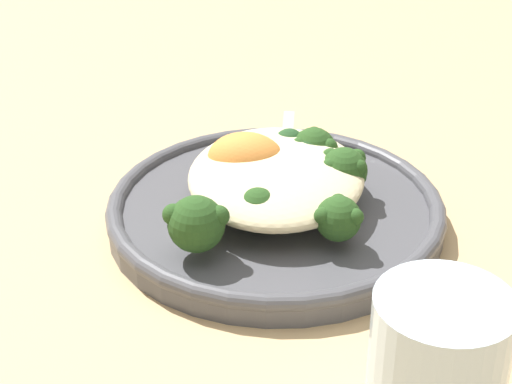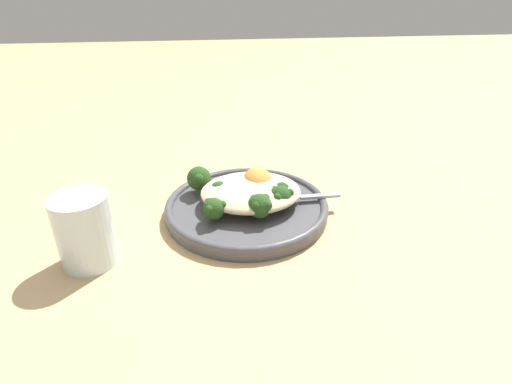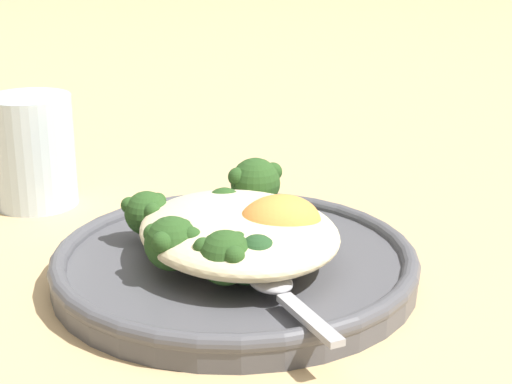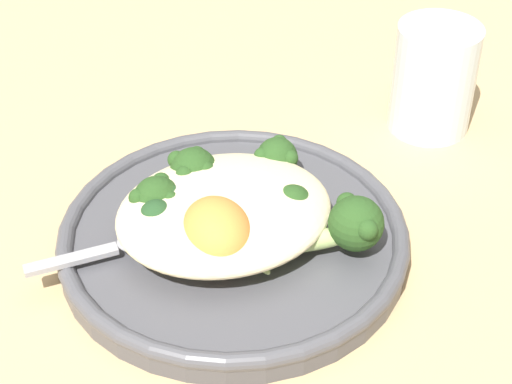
{
  "view_description": "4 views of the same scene",
  "coord_description": "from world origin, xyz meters",
  "px_view_note": "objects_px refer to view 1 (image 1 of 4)",
  "views": [
    {
      "loc": [
        0.53,
        0.01,
        0.33
      ],
      "look_at": [
        0.02,
        -0.03,
        0.03
      ],
      "focal_mm": 60.0,
      "sensor_mm": 36.0,
      "label": 1
    },
    {
      "loc": [
        0.06,
        0.49,
        0.31
      ],
      "look_at": [
        -0.01,
        -0.01,
        0.04
      ],
      "focal_mm": 28.0,
      "sensor_mm": 36.0,
      "label": 2
    },
    {
      "loc": [
        -0.46,
        0.19,
        0.24
      ],
      "look_at": [
        0.0,
        -0.03,
        0.06
      ],
      "focal_mm": 60.0,
      "sensor_mm": 36.0,
      "label": 3
    },
    {
      "loc": [
        -0.14,
        -0.43,
        0.4
      ],
      "look_at": [
        0.02,
        -0.01,
        0.04
      ],
      "focal_mm": 60.0,
      "sensor_mm": 36.0,
      "label": 4
    }
  ],
  "objects_px": {
    "plate": "(275,211)",
    "sweet_potato_chunk_0": "(250,165)",
    "sweet_potato_chunk_1": "(246,160)",
    "spoon": "(286,147)",
    "broccoli_stalk_2": "(308,211)",
    "kale_tuft": "(297,153)",
    "broccoli_stalk_1": "(250,202)",
    "water_glass": "(436,376)",
    "broccoli_stalk_3": "(323,174)",
    "quinoa_mound": "(276,175)",
    "broccoli_stalk_0": "(204,217)",
    "broccoli_stalk_4": "(294,159)"
  },
  "relations": [
    {
      "from": "plate",
      "to": "sweet_potato_chunk_0",
      "type": "height_order",
      "value": "sweet_potato_chunk_0"
    },
    {
      "from": "sweet_potato_chunk_0",
      "to": "sweet_potato_chunk_1",
      "type": "relative_size",
      "value": 1.09
    },
    {
      "from": "spoon",
      "to": "broccoli_stalk_2",
      "type": "bearing_deg",
      "value": -170.64
    },
    {
      "from": "kale_tuft",
      "to": "plate",
      "type": "bearing_deg",
      "value": -17.8
    },
    {
      "from": "broccoli_stalk_2",
      "to": "broccoli_stalk_1",
      "type": "bearing_deg",
      "value": -159.56
    },
    {
      "from": "water_glass",
      "to": "broccoli_stalk_1",
      "type": "bearing_deg",
      "value": -149.88
    },
    {
      "from": "broccoli_stalk_2",
      "to": "broccoli_stalk_3",
      "type": "xyz_separation_m",
      "value": [
        -0.05,
        0.01,
        0.0
      ]
    },
    {
      "from": "plate",
      "to": "kale_tuft",
      "type": "bearing_deg",
      "value": 162.2
    },
    {
      "from": "plate",
      "to": "broccoli_stalk_2",
      "type": "relative_size",
      "value": 2.33
    },
    {
      "from": "quinoa_mound",
      "to": "spoon",
      "type": "xyz_separation_m",
      "value": [
        -0.07,
        0.01,
        -0.01
      ]
    },
    {
      "from": "sweet_potato_chunk_0",
      "to": "broccoli_stalk_2",
      "type": "bearing_deg",
      "value": 37.66
    },
    {
      "from": "broccoli_stalk_2",
      "to": "spoon",
      "type": "xyz_separation_m",
      "value": [
        -0.11,
        -0.02,
        -0.01
      ]
    },
    {
      "from": "broccoli_stalk_0",
      "to": "broccoli_stalk_1",
      "type": "xyz_separation_m",
      "value": [
        -0.03,
        0.03,
        -0.0
      ]
    },
    {
      "from": "broccoli_stalk_4",
      "to": "sweet_potato_chunk_1",
      "type": "relative_size",
      "value": 1.82
    },
    {
      "from": "broccoli_stalk_0",
      "to": "kale_tuft",
      "type": "xyz_separation_m",
      "value": [
        -0.1,
        0.06,
        -0.0
      ]
    },
    {
      "from": "sweet_potato_chunk_1",
      "to": "water_glass",
      "type": "bearing_deg",
      "value": 25.98
    },
    {
      "from": "broccoli_stalk_4",
      "to": "sweet_potato_chunk_0",
      "type": "height_order",
      "value": "broccoli_stalk_4"
    },
    {
      "from": "plate",
      "to": "kale_tuft",
      "type": "distance_m",
      "value": 0.05
    },
    {
      "from": "kale_tuft",
      "to": "spoon",
      "type": "xyz_separation_m",
      "value": [
        -0.03,
        -0.01,
        -0.01
      ]
    },
    {
      "from": "broccoli_stalk_3",
      "to": "sweet_potato_chunk_1",
      "type": "bearing_deg",
      "value": 160.61
    },
    {
      "from": "broccoli_stalk_0",
      "to": "water_glass",
      "type": "distance_m",
      "value": 0.2
    },
    {
      "from": "quinoa_mound",
      "to": "broccoli_stalk_4",
      "type": "relative_size",
      "value": 1.44
    },
    {
      "from": "quinoa_mound",
      "to": "broccoli_stalk_4",
      "type": "height_order",
      "value": "broccoli_stalk_4"
    },
    {
      "from": "broccoli_stalk_0",
      "to": "broccoli_stalk_4",
      "type": "height_order",
      "value": "broccoli_stalk_0"
    },
    {
      "from": "quinoa_mound",
      "to": "sweet_potato_chunk_1",
      "type": "height_order",
      "value": "sweet_potato_chunk_1"
    },
    {
      "from": "spoon",
      "to": "broccoli_stalk_3",
      "type": "bearing_deg",
      "value": -155.99
    },
    {
      "from": "broccoli_stalk_1",
      "to": "kale_tuft",
      "type": "bearing_deg",
      "value": 128.15
    },
    {
      "from": "broccoli_stalk_3",
      "to": "plate",
      "type": "bearing_deg",
      "value": -173.55
    },
    {
      "from": "sweet_potato_chunk_0",
      "to": "spoon",
      "type": "height_order",
      "value": "sweet_potato_chunk_0"
    },
    {
      "from": "broccoli_stalk_4",
      "to": "water_glass",
      "type": "xyz_separation_m",
      "value": [
        0.24,
        0.08,
        0.01
      ]
    },
    {
      "from": "broccoli_stalk_1",
      "to": "broccoli_stalk_0",
      "type": "bearing_deg",
      "value": -74.76
    },
    {
      "from": "quinoa_mound",
      "to": "kale_tuft",
      "type": "distance_m",
      "value": 0.04
    },
    {
      "from": "broccoli_stalk_0",
      "to": "broccoli_stalk_4",
      "type": "distance_m",
      "value": 0.1
    },
    {
      "from": "broccoli_stalk_2",
      "to": "sweet_potato_chunk_1",
      "type": "bearing_deg",
      "value": 162.68
    },
    {
      "from": "sweet_potato_chunk_0",
      "to": "kale_tuft",
      "type": "bearing_deg",
      "value": 125.07
    },
    {
      "from": "plate",
      "to": "broccoli_stalk_3",
      "type": "relative_size",
      "value": 1.94
    },
    {
      "from": "broccoli_stalk_2",
      "to": "spoon",
      "type": "distance_m",
      "value": 0.11
    },
    {
      "from": "broccoli_stalk_1",
      "to": "broccoli_stalk_4",
      "type": "relative_size",
      "value": 0.74
    },
    {
      "from": "broccoli_stalk_2",
      "to": "broccoli_stalk_3",
      "type": "distance_m",
      "value": 0.05
    },
    {
      "from": "broccoli_stalk_3",
      "to": "kale_tuft",
      "type": "xyz_separation_m",
      "value": [
        -0.03,
        -0.02,
        -0.0
      ]
    },
    {
      "from": "broccoli_stalk_3",
      "to": "water_glass",
      "type": "bearing_deg",
      "value": -85.46
    },
    {
      "from": "plate",
      "to": "broccoli_stalk_4",
      "type": "distance_m",
      "value": 0.04
    },
    {
      "from": "broccoli_stalk_1",
      "to": "broccoli_stalk_3",
      "type": "height_order",
      "value": "broccoli_stalk_3"
    },
    {
      "from": "water_glass",
      "to": "sweet_potato_chunk_0",
      "type": "bearing_deg",
      "value": -154.56
    },
    {
      "from": "broccoli_stalk_4",
      "to": "sweet_potato_chunk_1",
      "type": "xyz_separation_m",
      "value": [
        0.01,
        -0.03,
        0.01
      ]
    },
    {
      "from": "plate",
      "to": "broccoli_stalk_0",
      "type": "distance_m",
      "value": 0.07
    },
    {
      "from": "broccoli_stalk_4",
      "to": "quinoa_mound",
      "type": "bearing_deg",
      "value": -152.47
    },
    {
      "from": "broccoli_stalk_1",
      "to": "sweet_potato_chunk_0",
      "type": "xyz_separation_m",
      "value": [
        -0.05,
        -0.0,
        0.0
      ]
    },
    {
      "from": "spoon",
      "to": "water_glass",
      "type": "relative_size",
      "value": 1.06
    },
    {
      "from": "broccoli_stalk_1",
      "to": "sweet_potato_chunk_0",
      "type": "bearing_deg",
      "value": 155.64
    }
  ]
}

